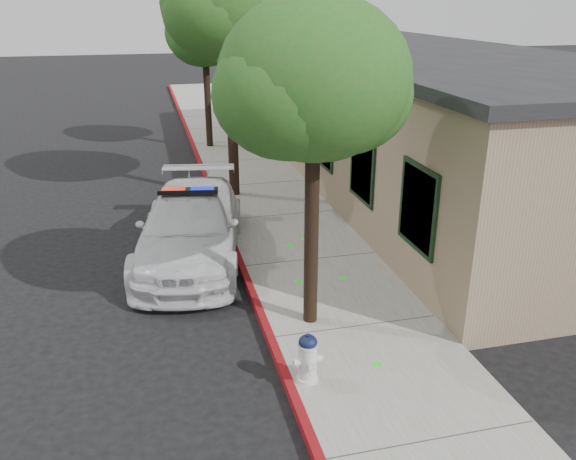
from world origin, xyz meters
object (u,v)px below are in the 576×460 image
(clapboard_building, at_px, (410,115))
(fire_hydrant, at_px, (308,358))
(police_car, at_px, (191,226))
(street_tree_mid, at_px, (228,9))
(street_tree_far, at_px, (206,36))
(street_tree_near, at_px, (314,87))

(clapboard_building, distance_m, fire_hydrant, 12.23)
(police_car, distance_m, fire_hydrant, 5.51)
(street_tree_mid, bearing_deg, fire_hydrant, -92.12)
(fire_hydrant, height_order, street_tree_far, street_tree_far)
(street_tree_mid, bearing_deg, clapboard_building, 7.87)
(clapboard_building, distance_m, street_tree_near, 10.60)
(fire_hydrant, xyz_separation_m, street_tree_far, (0.39, 15.85, 3.79))
(clapboard_building, relative_size, street_tree_far, 3.74)
(clapboard_building, xyz_separation_m, police_car, (-7.64, -4.99, -1.32))
(clapboard_building, height_order, fire_hydrant, clapboard_building)
(police_car, height_order, street_tree_mid, street_tree_mid)
(street_tree_far, bearing_deg, clapboard_building, -42.83)
(police_car, bearing_deg, street_tree_far, 91.40)
(street_tree_mid, bearing_deg, street_tree_near, -88.57)
(street_tree_near, bearing_deg, street_tree_mid, 91.43)
(clapboard_building, relative_size, fire_hydrant, 25.62)
(clapboard_building, relative_size, police_car, 3.58)
(clapboard_building, bearing_deg, street_tree_far, 137.17)
(clapboard_building, distance_m, street_tree_mid, 6.87)
(street_tree_far, bearing_deg, fire_hydrant, -91.42)
(clapboard_building, bearing_deg, fire_hydrant, -121.53)
(police_car, height_order, street_tree_far, street_tree_far)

